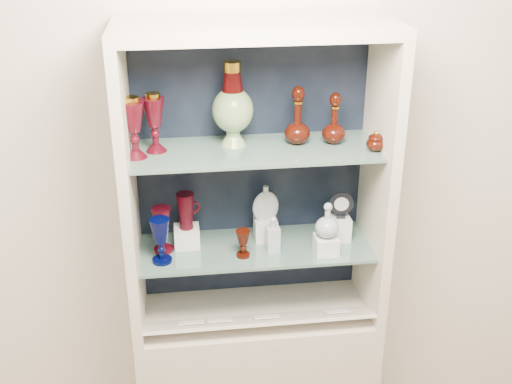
{
  "coord_description": "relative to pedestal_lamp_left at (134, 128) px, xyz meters",
  "views": [
    {
      "loc": [
        -0.28,
        -0.68,
        2.34
      ],
      "look_at": [
        0.0,
        1.53,
        1.3
      ],
      "focal_mm": 45.0,
      "sensor_mm": 36.0,
      "label": 1
    }
  ],
  "objects": [
    {
      "name": "label_card_1",
      "position": [
        0.17,
        -0.1,
        -0.79
      ],
      "size": [
        0.1,
        0.06,
        0.03
      ],
      "primitive_type": "cube",
      "rotation": [
        -0.44,
        0.0,
        0.0
      ],
      "color": "white",
      "rests_on": "label_ledge"
    },
    {
      "name": "cameo_medallion",
      "position": [
        0.79,
        0.04,
        -0.38
      ],
      "size": [
        0.1,
        0.05,
        0.12
      ],
      "primitive_type": null,
      "rotation": [
        0.0,
        0.0,
        -0.13
      ],
      "color": "black",
      "rests_on": "riser_cameo_medallion"
    },
    {
      "name": "cabinet_back_panel",
      "position": [
        0.44,
        0.2,
        -0.26
      ],
      "size": [
        0.98,
        0.02,
        1.15
      ],
      "primitive_type": "cube",
      "color": "black",
      "rests_on": "cabinet_base"
    },
    {
      "name": "cabinet_base",
      "position": [
        0.44,
        0.01,
        -1.21
      ],
      "size": [
        1.0,
        0.4,
        0.75
      ],
      "primitive_type": "cube",
      "color": "beige",
      "rests_on": "ground"
    },
    {
      "name": "wall_back",
      "position": [
        0.44,
        0.23,
        -0.18
      ],
      "size": [
        3.5,
        0.02,
        2.8
      ],
      "primitive_type": "cube",
      "color": "silver",
      "rests_on": "ground"
    },
    {
      "name": "riser_cameo_medallion",
      "position": [
        0.79,
        0.04,
        -0.48
      ],
      "size": [
        0.08,
        0.08,
        0.1
      ],
      "primitive_type": "cube",
      "color": "silver",
      "rests_on": "shelf_lower"
    },
    {
      "name": "riser_clear_round_decanter",
      "position": [
        0.71,
        -0.05,
        -0.5
      ],
      "size": [
        0.09,
        0.09,
        0.07
      ],
      "primitive_type": "cube",
      "color": "silver",
      "rests_on": "shelf_lower"
    },
    {
      "name": "cabinet_top_cap",
      "position": [
        0.44,
        0.01,
        0.34
      ],
      "size": [
        1.0,
        0.4,
        0.04
      ],
      "primitive_type": "cube",
      "color": "beige",
      "rests_on": "cabinet_side_left"
    },
    {
      "name": "label_card_3",
      "position": [
        0.28,
        -0.1,
        -0.79
      ],
      "size": [
        0.1,
        0.06,
        0.03
      ],
      "primitive_type": "cube",
      "rotation": [
        -0.44,
        0.0,
        0.0
      ],
      "color": "white",
      "rests_on": "label_ledge"
    },
    {
      "name": "clear_round_decanter",
      "position": [
        0.71,
        -0.05,
        -0.39
      ],
      "size": [
        0.12,
        0.12,
        0.14
      ],
      "primitive_type": null,
      "rotation": [
        0.0,
        0.0,
        0.38
      ],
      "color": "#9BA7B5",
      "rests_on": "riser_clear_round_decanter"
    },
    {
      "name": "pedestal_lamp_left",
      "position": [
        0.0,
        0.0,
        0.0
      ],
      "size": [
        0.09,
        0.09,
        0.23
      ],
      "primitive_type": null,
      "rotation": [
        0.0,
        0.0,
        -0.08
      ],
      "color": "#4C0814",
      "rests_on": "shelf_upper"
    },
    {
      "name": "lidded_bowl",
      "position": [
        0.88,
        -0.05,
        -0.07
      ],
      "size": [
        0.08,
        0.08,
        0.08
      ],
      "primitive_type": null,
      "rotation": [
        0.0,
        0.0,
        -0.2
      ],
      "color": "#3A0E04",
      "rests_on": "shelf_upper"
    },
    {
      "name": "riser_ruby_pitcher",
      "position": [
        0.17,
        0.07,
        -0.49
      ],
      "size": [
        0.1,
        0.1,
        0.08
      ],
      "primitive_type": "cube",
      "color": "silver",
      "rests_on": "shelf_lower"
    },
    {
      "name": "cabinet_side_left",
      "position": [
        -0.04,
        0.01,
        -0.26
      ],
      "size": [
        0.04,
        0.4,
        1.15
      ],
      "primitive_type": "cube",
      "color": "beige",
      "rests_on": "cabinet_base"
    },
    {
      "name": "ruby_decanter_b",
      "position": [
        0.74,
        0.05,
        -0.01
      ],
      "size": [
        0.11,
        0.11,
        0.21
      ],
      "primitive_type": null,
      "rotation": [
        0.0,
        0.0,
        -0.19
      ],
      "color": "#3A0E04",
      "rests_on": "shelf_upper"
    },
    {
      "name": "label_card_0",
      "position": [
        0.76,
        -0.1,
        -0.79
      ],
      "size": [
        0.1,
        0.06,
        0.03
      ],
      "primitive_type": "cube",
      "rotation": [
        -0.44,
        0.0,
        0.0
      ],
      "color": "white",
      "rests_on": "label_ledge"
    },
    {
      "name": "flat_flask",
      "position": [
        0.49,
        0.09,
        -0.37
      ],
      "size": [
        0.11,
        0.06,
        0.15
      ],
      "primitive_type": null,
      "rotation": [
        0.0,
        0.0,
        0.13
      ],
      "color": "#AEBAC0",
      "rests_on": "riser_flat_flask"
    },
    {
      "name": "pedestal_lamp_right",
      "position": [
        0.07,
        0.05,
        -0.0
      ],
      "size": [
        0.11,
        0.11,
        0.22
      ],
      "primitive_type": null,
      "rotation": [
        0.0,
        0.0,
        -0.4
      ],
      "color": "#4C0814",
      "rests_on": "shelf_upper"
    },
    {
      "name": "cobalt_goblet",
      "position": [
        0.07,
        -0.04,
        -0.44
      ],
      "size": [
        0.08,
        0.08,
        0.18
      ],
      "primitive_type": null,
      "rotation": [
        0.0,
        0.0,
        -0.01
      ],
      "color": "#01063A",
      "rests_on": "shelf_lower"
    },
    {
      "name": "clear_square_bottle",
      "position": [
        0.5,
        -0.01,
        -0.46
      ],
      "size": [
        0.06,
        0.06,
        0.15
      ],
      "primitive_type": null,
      "rotation": [
        0.0,
        0.0,
        0.09
      ],
      "color": "#9BA7B5",
      "rests_on": "shelf_lower"
    },
    {
      "name": "shelf_lower",
      "position": [
        0.44,
        0.03,
        -0.54
      ],
      "size": [
        0.92,
        0.34,
        0.01
      ],
      "primitive_type": "cube",
      "color": "slate",
      "rests_on": "cabinet_side_left"
    },
    {
      "name": "enamel_urn",
      "position": [
        0.36,
        0.09,
        0.05
      ],
      "size": [
        0.19,
        0.19,
        0.32
      ],
      "primitive_type": null,
      "rotation": [
        0.0,
        0.0,
        0.27
      ],
      "color": "#08492A",
      "rests_on": "shelf_upper"
    },
    {
      "name": "cabinet_side_right",
      "position": [
        0.92,
        0.01,
        -0.26
      ],
      "size": [
        0.04,
        0.4,
        1.15
      ],
      "primitive_type": "cube",
      "color": "beige",
      "rests_on": "cabinet_base"
    },
    {
      "name": "ruby_goblet_small",
      "position": [
        0.38,
        -0.04,
        -0.48
      ],
      "size": [
        0.07,
        0.07,
        0.11
      ],
      "primitive_type": null,
      "rotation": [
        0.0,
        0.0,
        0.36
      ],
      "color": "#3A0E04",
      "rests_on": "shelf_lower"
    },
    {
      "name": "ruby_pitcher",
      "position": [
        0.17,
        0.07,
        -0.38
      ],
      "size": [
        0.13,
        0.1,
        0.15
      ],
      "primitive_type": null,
      "rotation": [
        0.0,
        0.0,
        0.33
      ],
      "color": "#4C0814",
      "rests_on": "riser_ruby_pitcher"
    },
    {
      "name": "label_card_2",
      "position": [
        0.47,
        -0.1,
        -0.79
      ],
      "size": [
        0.1,
        0.06,
        0.03
      ],
      "primitive_type": "cube",
      "rotation": [
        -0.44,
        0.0,
        0.0
      ],
      "color": "white",
      "rests_on": "label_ledge"
    },
    {
      "name": "riser_flat_flask",
      "position": [
        0.49,
        0.09,
        -0.49
      ],
      "size": [
        0.09,
        0.09,
        0.09
      ],
      "primitive_type": "cube",
      "color": "silver",
      "rests_on": "shelf_lower"
    },
    {
      "name": "label_ledge",
      "position": [
        0.44,
        -0.1,
        -0.8
      ],
      "size": [
        0.92,
        0.17,
        0.09
      ],
      "primitive_type": "cube",
      "rotation": [
        -0.44,
        0.0,
        0.0
      ],
      "color": "beige",
      "rests_on": "cabinet_base"
    },
    {
      "name": "shelf_upper",
      "position": [
        0.44,
        0.03,
        -0.12
      ],
      "size": [
        0.92,
        0.34,
        0.01
      ],
      "primitive_type": "cube",
      "color": "slate",
      "rests_on": "cabinet_side_left"
    },
    {
      "name": "ruby_decanter_a",
      "position": [
        0.61,
        0.07,
        0.01
      ],
      "size": [
        0.13,
        0.13,
        0.25
      ],
      "primitive_type": null,
      "rotation": [
        0.0,
        0.0,
        0.35
      ],
      "color": "#3A0E04",
      "rests_on": "shelf_upper"
    },
    {
      "name": "ruby_goblet_tall",
      "position": [
        0.07,
        0.04,
        -0.44
      ],
      "size": [
        0.09,
        0.09,
        0.19
      ],
      "primitive_type": null,
      "rotation": [
        0.0,
        0.0,
        0.12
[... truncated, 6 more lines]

